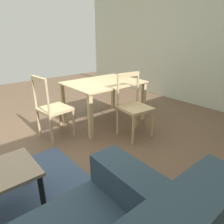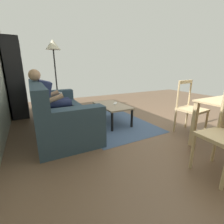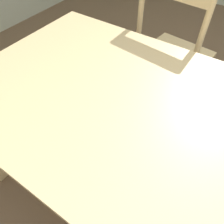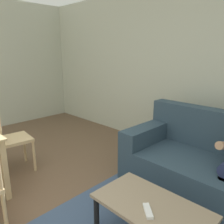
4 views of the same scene
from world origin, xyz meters
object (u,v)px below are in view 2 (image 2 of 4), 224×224
object	(u,v)px
dining_chair_facing_couch	(190,109)
floor_lamp	(54,52)
person_lounging	(51,98)
bookshelf	(17,86)
coffee_table	(112,107)
couch	(57,114)
tv_remote	(115,103)

from	to	relation	value
dining_chair_facing_couch	floor_lamp	xyz separation A→B (m)	(2.68, 1.87, 1.10)
person_lounging	floor_lamp	distance (m)	1.55
person_lounging	bookshelf	xyz separation A→B (m)	(1.26, 0.62, 0.13)
coffee_table	dining_chair_facing_couch	bearing A→B (deg)	-138.07
bookshelf	couch	bearing A→B (deg)	-156.39
coffee_table	floor_lamp	distance (m)	2.15
dining_chair_facing_couch	bookshelf	bearing A→B (deg)	45.23
tv_remote	floor_lamp	size ratio (longest dim) A/B	0.09
floor_lamp	person_lounging	bearing A→B (deg)	164.73
couch	tv_remote	size ratio (longest dim) A/B	12.65
person_lounging	floor_lamp	xyz separation A→B (m)	(1.16, -0.32, 0.97)
person_lounging	dining_chair_facing_couch	xyz separation A→B (m)	(-1.52, -2.19, -0.13)
coffee_table	dining_chair_facing_couch	size ratio (longest dim) A/B	0.98
couch	coffee_table	distance (m)	1.13
couch	tv_remote	distance (m)	1.23
person_lounging	tv_remote	xyz separation A→B (m)	(-0.36, -1.27, -0.17)
couch	dining_chair_facing_couch	distance (m)	2.49
person_lounging	dining_chair_facing_couch	bearing A→B (deg)	-124.83
couch	bookshelf	size ratio (longest dim) A/B	1.18
coffee_table	floor_lamp	xyz separation A→B (m)	(1.55, 0.85, 1.21)
bookshelf	tv_remote	bearing A→B (deg)	-130.57
tv_remote	dining_chair_facing_couch	xyz separation A→B (m)	(-1.16, -0.92, 0.04)
coffee_table	person_lounging	bearing A→B (deg)	71.55
tv_remote	floor_lamp	world-z (taller)	floor_lamp
couch	person_lounging	world-z (taller)	person_lounging
tv_remote	dining_chair_facing_couch	distance (m)	1.48
bookshelf	floor_lamp	size ratio (longest dim) A/B	0.99
couch	person_lounging	xyz separation A→B (m)	(0.25, 0.04, 0.26)
coffee_table	bookshelf	size ratio (longest dim) A/B	0.51
coffee_table	dining_chair_facing_couch	xyz separation A→B (m)	(-1.13, -1.01, 0.11)
tv_remote	floor_lamp	xyz separation A→B (m)	(1.52, 0.95, 1.14)
coffee_table	tv_remote	distance (m)	0.12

